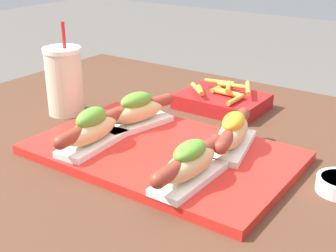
{
  "coord_description": "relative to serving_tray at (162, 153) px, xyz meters",
  "views": [
    {
      "loc": [
        0.46,
        -0.69,
        1.14
      ],
      "look_at": [
        -0.02,
        -0.01,
        0.79
      ],
      "focal_mm": 50.0,
      "sensor_mm": 36.0,
      "label": 1
    }
  ],
  "objects": [
    {
      "name": "hot_dog_2",
      "position": [
        -0.11,
        0.06,
        0.04
      ],
      "size": [
        0.1,
        0.2,
        0.08
      ],
      "color": "white",
      "rests_on": "serving_tray"
    },
    {
      "name": "hot_dog_3",
      "position": [
        0.11,
        0.08,
        0.04
      ],
      "size": [
        0.09,
        0.2,
        0.07
      ],
      "color": "white",
      "rests_on": "serving_tray"
    },
    {
      "name": "drink_cup",
      "position": [
        -0.33,
        0.06,
        0.07
      ],
      "size": [
        0.09,
        0.09,
        0.22
      ],
      "color": "beige",
      "rests_on": "patio_table"
    },
    {
      "name": "serving_tray",
      "position": [
        0.0,
        0.0,
        0.0
      ],
      "size": [
        0.5,
        0.31,
        0.02
      ],
      "color": "red",
      "rests_on": "patio_table"
    },
    {
      "name": "hot_dog_0",
      "position": [
        -0.12,
        -0.07,
        0.04
      ],
      "size": [
        0.07,
        0.2,
        0.08
      ],
      "color": "white",
      "rests_on": "serving_tray"
    },
    {
      "name": "hot_dog_1",
      "position": [
        0.11,
        -0.08,
        0.04
      ],
      "size": [
        0.06,
        0.2,
        0.07
      ],
      "color": "white",
      "rests_on": "serving_tray"
    },
    {
      "name": "fries_basket",
      "position": [
        -0.04,
        0.31,
        0.01
      ],
      "size": [
        0.2,
        0.15,
        0.06
      ],
      "color": "#B21919",
      "rests_on": "patio_table"
    }
  ]
}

